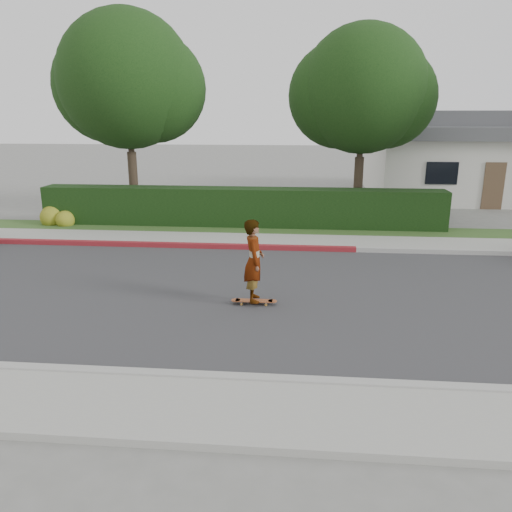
# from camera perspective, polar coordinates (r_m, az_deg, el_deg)

# --- Properties ---
(ground) EXTENTS (120.00, 120.00, 0.00)m
(ground) POSITION_cam_1_polar(r_m,az_deg,el_deg) (11.89, 8.51, -4.63)
(ground) COLOR slate
(ground) RESTS_ON ground
(road) EXTENTS (60.00, 8.00, 0.01)m
(road) POSITION_cam_1_polar(r_m,az_deg,el_deg) (11.89, 8.51, -4.61)
(road) COLOR #2D2D30
(road) RESTS_ON ground
(curb_near) EXTENTS (60.00, 0.20, 0.15)m
(curb_near) POSITION_cam_1_polar(r_m,az_deg,el_deg) (8.15, 10.08, -14.25)
(curb_near) COLOR #9E9E99
(curb_near) RESTS_ON ground
(sidewalk_near) EXTENTS (60.00, 1.60, 0.12)m
(sidewalk_near) POSITION_cam_1_polar(r_m,az_deg,el_deg) (7.40, 10.65, -17.84)
(sidewalk_near) COLOR gray
(sidewalk_near) RESTS_ON ground
(curb_far) EXTENTS (60.00, 0.20, 0.15)m
(curb_far) POSITION_cam_1_polar(r_m,az_deg,el_deg) (15.78, 7.74, 0.83)
(curb_far) COLOR #9E9E99
(curb_far) RESTS_ON ground
(curb_red_section) EXTENTS (12.00, 0.21, 0.15)m
(curb_red_section) POSITION_cam_1_polar(r_m,az_deg,el_deg) (16.32, -10.07, 1.25)
(curb_red_section) COLOR maroon
(curb_red_section) RESTS_ON ground
(sidewalk_far) EXTENTS (60.00, 1.60, 0.12)m
(sidewalk_far) POSITION_cam_1_polar(r_m,az_deg,el_deg) (16.65, 7.62, 1.58)
(sidewalk_far) COLOR gray
(sidewalk_far) RESTS_ON ground
(planting_strip) EXTENTS (60.00, 1.60, 0.10)m
(planting_strip) POSITION_cam_1_polar(r_m,az_deg,el_deg) (18.21, 7.43, 2.79)
(planting_strip) COLOR #2D4C1E
(planting_strip) RESTS_ON ground
(hedge) EXTENTS (15.00, 1.00, 1.50)m
(hedge) POSITION_cam_1_polar(r_m,az_deg,el_deg) (18.77, -1.78, 5.50)
(hedge) COLOR black
(hedge) RESTS_ON ground
(flowering_shrub) EXTENTS (1.40, 1.00, 0.90)m
(flowering_shrub) POSITION_cam_1_polar(r_m,az_deg,el_deg) (20.48, -21.85, 4.05)
(flowering_shrub) COLOR #2D4C19
(flowering_shrub) RESTS_ON ground
(tree_left) EXTENTS (5.99, 5.21, 8.00)m
(tree_left) POSITION_cam_1_polar(r_m,az_deg,el_deg) (20.97, -14.39, 18.51)
(tree_left) COLOR #33261C
(tree_left) RESTS_ON ground
(tree_center) EXTENTS (5.66, 4.84, 7.44)m
(tree_center) POSITION_cam_1_polar(r_m,az_deg,el_deg) (20.45, 12.04, 17.72)
(tree_center) COLOR #33261C
(tree_center) RESTS_ON ground
(house) EXTENTS (10.60, 8.60, 4.30)m
(house) POSITION_cam_1_polar(r_m,az_deg,el_deg) (28.57, 23.43, 10.52)
(house) COLOR beige
(house) RESTS_ON ground
(skateboard) EXTENTS (1.04, 0.22, 0.10)m
(skateboard) POSITION_cam_1_polar(r_m,az_deg,el_deg) (11.26, -0.23, -5.15)
(skateboard) COLOR #AF7930
(skateboard) RESTS_ON ground
(skateboarder) EXTENTS (0.53, 0.73, 1.85)m
(skateboarder) POSITION_cam_1_polar(r_m,az_deg,el_deg) (10.96, -0.24, -0.55)
(skateboarder) COLOR white
(skateboarder) RESTS_ON skateboard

